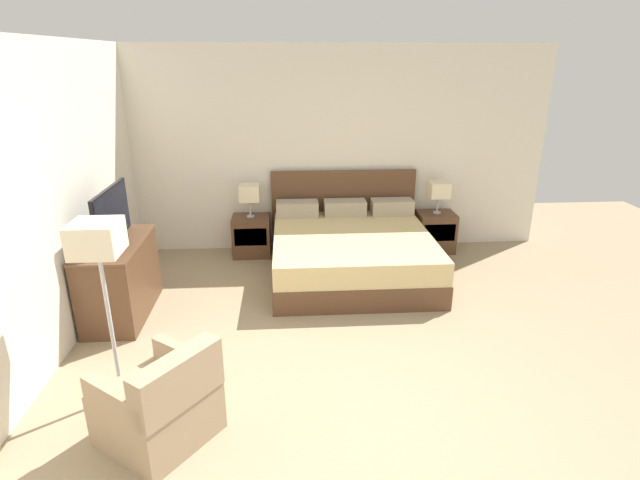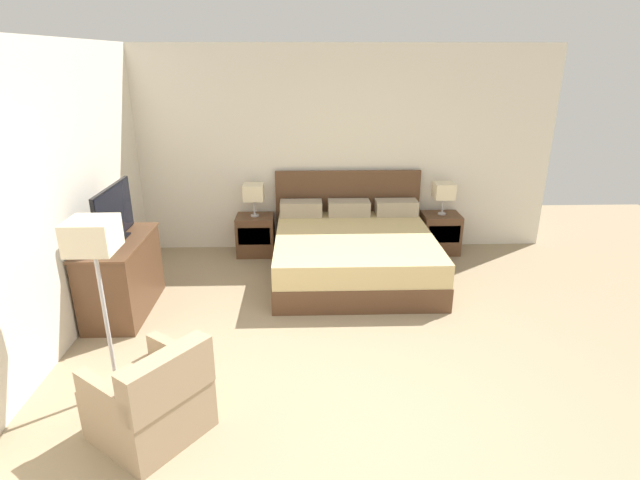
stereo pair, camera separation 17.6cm
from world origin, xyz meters
The scene contains 13 objects.
ground_plane centered at (0.00, 0.00, 0.00)m, with size 11.86×11.86×0.00m, color #998466.
wall_back centered at (0.00, 3.98, 1.38)m, with size 6.26×0.06×2.77m, color silver.
wall_left centered at (-2.56, 1.68, 1.38)m, with size 0.06×5.75×2.77m, color silver.
bed centered at (0.32, 2.95, 0.30)m, with size 2.01×2.03×1.13m.
nightstand_left centered at (-0.96, 3.68, 0.28)m, with size 0.51×0.42×0.55m.
nightstand_right centered at (1.61, 3.68, 0.28)m, with size 0.51×0.42×0.55m.
table_lamp_left centered at (-0.96, 3.68, 0.88)m, with size 0.27×0.27×0.44m.
table_lamp_right centered at (1.61, 3.68, 0.88)m, with size 0.27×0.27×0.44m.
dresser centered at (-2.23, 2.06, 0.42)m, with size 0.55×1.17×0.81m.
tv centered at (-2.23, 2.10, 1.09)m, with size 0.18×0.96×0.56m.
book_red_cover centered at (-2.22, 1.71, 0.83)m, with size 0.19×0.20×0.03m, color #2D7042.
armchair_by_window centered at (-1.39, 0.15, 0.28)m, with size 0.96×0.96×0.76m.
floor_lamp centered at (-1.84, 0.66, 1.25)m, with size 0.34×0.34×1.49m.
Camera 1 is at (-0.46, -2.82, 2.60)m, focal length 28.00 mm.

